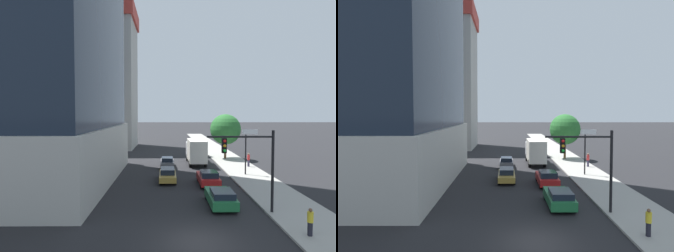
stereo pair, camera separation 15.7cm
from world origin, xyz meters
The scene contains 13 objects.
ground_plane centered at (0.00, 0.00, 0.00)m, with size 400.00×400.00×0.00m, color black.
sidewalk centered at (7.75, 20.00, 0.07)m, with size 4.72×120.00×0.15m, color #9E9B93.
construction_building centered at (-14.64, 43.87, 15.60)m, with size 13.69×13.93×37.73m.
traffic_light_pole centered at (4.23, 4.40, 4.20)m, with size 4.82×0.48×5.94m.
street_lamp centered at (7.38, 16.94, 3.51)m, with size 0.44×0.44×5.04m.
street_tree centered at (7.44, 28.47, 4.66)m, with size 4.71×4.71×6.88m.
car_gold centered at (-1.63, 14.30, 0.70)m, with size 1.74×4.44×1.38m.
car_green centered at (2.43, 6.12, 0.71)m, with size 1.91×4.55×1.41m.
car_red centered at (2.43, 12.62, 0.75)m, with size 1.90×4.43×1.50m.
car_gray centered at (-1.63, 21.93, 0.71)m, with size 1.74×4.03×1.40m.
box_truck centered at (2.43, 24.20, 1.96)m, with size 2.31×7.47×3.52m.
pedestrian_yellow_shirt centered at (6.51, 0.41, 0.97)m, with size 0.34×0.34×1.61m.
pedestrian_red_shirt centered at (9.12, 21.71, 1.06)m, with size 0.34×0.34×1.77m.
Camera 2 is at (-1.69, -15.79, 7.27)m, focal length 30.67 mm.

